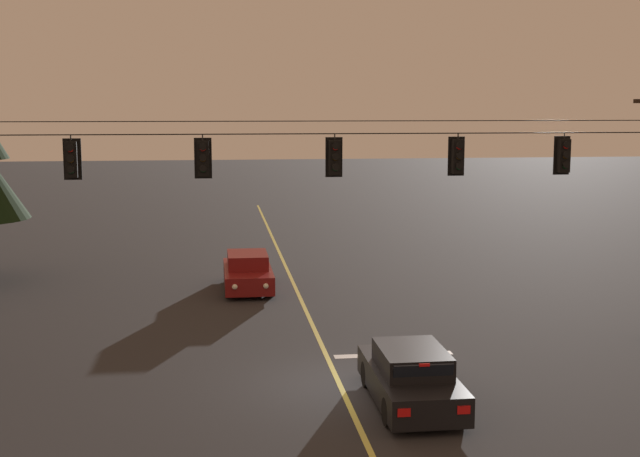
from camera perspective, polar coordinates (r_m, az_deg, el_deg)
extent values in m
plane|color=#28282B|center=(21.72, 1.35, -10.52)|extent=(180.00, 180.00, 0.00)
cube|color=#D1C64C|center=(30.30, -1.19, -5.06)|extent=(0.14, 60.00, 0.01)
cube|color=silver|center=(24.29, 4.98, -8.49)|extent=(3.40, 0.36, 0.01)
cylinder|color=black|center=(23.53, 0.31, 6.42)|extent=(19.89, 0.03, 0.03)
cylinder|color=black|center=(23.53, 0.31, 7.27)|extent=(19.89, 0.02, 0.02)
cylinder|color=black|center=(23.64, -16.49, 5.87)|extent=(0.04, 0.04, 0.18)
cube|color=black|center=(23.67, -16.43, 4.49)|extent=(0.32, 0.26, 0.96)
cube|color=black|center=(23.81, -16.38, 4.52)|extent=(0.48, 0.03, 1.12)
sphere|color=red|center=(23.49, -16.53, 5.17)|extent=(0.17, 0.17, 0.17)
cylinder|color=black|center=(23.45, -16.55, 5.27)|extent=(0.20, 0.10, 0.20)
sphere|color=#3D280A|center=(23.51, -16.50, 4.47)|extent=(0.17, 0.17, 0.17)
cylinder|color=black|center=(23.47, -16.52, 4.56)|extent=(0.20, 0.10, 0.20)
sphere|color=black|center=(23.53, -16.47, 3.77)|extent=(0.17, 0.17, 0.17)
cylinder|color=black|center=(23.48, -16.49, 3.86)|extent=(0.20, 0.10, 0.20)
cylinder|color=black|center=(23.34, -7.94, 6.10)|extent=(0.04, 0.04, 0.18)
cube|color=black|center=(23.36, -7.91, 4.71)|extent=(0.32, 0.26, 0.96)
cube|color=black|center=(23.51, -7.91, 4.73)|extent=(0.48, 0.03, 1.12)
sphere|color=red|center=(23.19, -7.93, 5.39)|extent=(0.17, 0.17, 0.17)
cylinder|color=black|center=(23.15, -7.93, 5.49)|extent=(0.20, 0.10, 0.20)
sphere|color=#3D280A|center=(23.21, -7.91, 4.68)|extent=(0.17, 0.17, 0.17)
cylinder|color=black|center=(23.16, -7.92, 4.78)|extent=(0.20, 0.10, 0.20)
sphere|color=black|center=(23.23, -7.90, 3.97)|extent=(0.17, 0.17, 0.17)
cylinder|color=black|center=(23.18, -7.90, 4.07)|extent=(0.20, 0.10, 0.20)
cylinder|color=black|center=(23.58, 1.00, 6.20)|extent=(0.04, 0.04, 0.18)
cube|color=black|center=(23.61, 1.00, 4.82)|extent=(0.32, 0.26, 0.96)
cube|color=black|center=(23.75, 0.95, 4.84)|extent=(0.48, 0.03, 1.12)
sphere|color=red|center=(23.43, 1.06, 5.50)|extent=(0.17, 0.17, 0.17)
cylinder|color=black|center=(23.39, 1.07, 5.60)|extent=(0.20, 0.10, 0.20)
sphere|color=#3D280A|center=(23.45, 1.05, 4.80)|extent=(0.17, 0.17, 0.17)
cylinder|color=black|center=(23.41, 1.07, 4.90)|extent=(0.20, 0.10, 0.20)
sphere|color=black|center=(23.47, 1.05, 4.10)|extent=(0.17, 0.17, 0.17)
cylinder|color=black|center=(23.42, 1.07, 4.19)|extent=(0.20, 0.10, 0.20)
cylinder|color=black|center=(24.33, 9.31, 6.16)|extent=(0.04, 0.04, 0.18)
cube|color=black|center=(24.36, 9.28, 4.82)|extent=(0.32, 0.26, 0.96)
cube|color=black|center=(24.50, 9.18, 4.84)|extent=(0.48, 0.03, 1.12)
sphere|color=red|center=(24.19, 9.40, 5.48)|extent=(0.17, 0.17, 0.17)
cylinder|color=black|center=(24.15, 9.43, 5.58)|extent=(0.20, 0.10, 0.20)
sphere|color=#3D280A|center=(24.21, 9.39, 4.80)|extent=(0.17, 0.17, 0.17)
cylinder|color=black|center=(24.17, 9.42, 4.89)|extent=(0.20, 0.10, 0.20)
sphere|color=black|center=(24.23, 9.37, 4.12)|extent=(0.17, 0.17, 0.17)
cylinder|color=black|center=(24.19, 9.40, 4.21)|extent=(0.20, 0.10, 0.20)
cylinder|color=black|center=(25.41, 16.18, 6.03)|extent=(0.04, 0.04, 0.18)
cube|color=black|center=(25.44, 16.13, 4.75)|extent=(0.32, 0.26, 0.96)
cube|color=black|center=(25.57, 16.00, 4.77)|extent=(0.48, 0.03, 1.12)
sphere|color=red|center=(25.28, 16.30, 5.38)|extent=(0.17, 0.17, 0.17)
cylinder|color=black|center=(25.24, 16.34, 5.47)|extent=(0.20, 0.10, 0.20)
sphere|color=#3D280A|center=(25.29, 16.28, 4.72)|extent=(0.17, 0.17, 0.17)
cylinder|color=black|center=(25.25, 16.32, 4.81)|extent=(0.20, 0.10, 0.20)
sphere|color=black|center=(25.31, 16.25, 4.07)|extent=(0.17, 0.17, 0.17)
cylinder|color=black|center=(25.27, 16.29, 4.16)|extent=(0.20, 0.10, 0.20)
cube|color=black|center=(20.41, 6.12, -10.32)|extent=(1.80, 4.30, 0.68)
cube|color=black|center=(20.11, 6.23, -8.78)|extent=(1.51, 2.15, 0.54)
cube|color=black|center=(20.98, 5.63, -8.04)|extent=(1.40, 0.21, 0.48)
cube|color=black|center=(19.13, 6.98, -9.70)|extent=(1.37, 0.18, 0.46)
cylinder|color=black|center=(21.55, 3.21, -9.79)|extent=(0.22, 0.64, 0.64)
cylinder|color=black|center=(21.88, 7.35, -9.57)|extent=(0.22, 0.64, 0.64)
cylinder|color=black|center=(19.08, 4.69, -12.25)|extent=(0.22, 0.64, 0.64)
cylinder|color=black|center=(19.45, 9.36, -11.92)|extent=(0.22, 0.64, 0.64)
cube|color=red|center=(18.25, 5.70, -12.28)|extent=(0.28, 0.03, 0.18)
cube|color=red|center=(18.57, 9.69, -11.99)|extent=(0.28, 0.03, 0.18)
cube|color=red|center=(18.96, 7.07, -9.14)|extent=(0.24, 0.04, 0.06)
cube|color=maroon|center=(32.61, -4.90, -3.22)|extent=(1.80, 4.30, 0.68)
cube|color=maroon|center=(32.61, -4.92, -2.13)|extent=(1.51, 2.15, 0.54)
cube|color=black|center=(31.69, -4.85, -2.43)|extent=(1.40, 0.21, 0.48)
cube|color=black|center=(33.65, -4.99, -1.80)|extent=(1.37, 0.18, 0.46)
cylinder|color=black|center=(31.39, -3.34, -4.01)|extent=(0.22, 0.64, 0.64)
cylinder|color=black|center=(31.32, -6.24, -4.07)|extent=(0.22, 0.64, 0.64)
cylinder|color=black|center=(33.99, -3.65, -3.05)|extent=(0.22, 0.64, 0.64)
cylinder|color=black|center=(33.93, -6.33, -3.11)|extent=(0.22, 0.64, 0.64)
sphere|color=white|center=(30.50, -3.68, -3.90)|extent=(0.20, 0.20, 0.20)
sphere|color=white|center=(30.46, -5.78, -3.94)|extent=(0.20, 0.20, 0.20)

